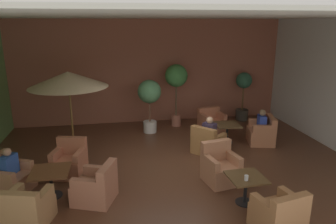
{
  "coord_description": "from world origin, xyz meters",
  "views": [
    {
      "loc": [
        -1.45,
        -7.48,
        3.62
      ],
      "look_at": [
        0.0,
        0.41,
        1.35
      ],
      "focal_mm": 33.79,
      "sensor_mm": 36.0,
      "label": 1
    }
  ],
  "objects": [
    {
      "name": "potted_tree_mid_right",
      "position": [
        3.47,
        3.51,
        1.14
      ],
      "size": [
        0.6,
        0.6,
        1.84
      ],
      "color": "#3B352D",
      "rests_on": "ground_plane"
    },
    {
      "name": "armchair_front_left_north",
      "position": [
        1.38,
        -3.02,
        0.32
      ],
      "size": [
        0.9,
        0.88,
        0.83
      ],
      "color": "#A56E43",
      "rests_on": "ground_plane"
    },
    {
      "name": "armchair_mid_center_south",
      "position": [
        1.2,
        0.62,
        0.3
      ],
      "size": [
        1.08,
        1.08,
        0.83
      ],
      "color": "#AD7743",
      "rests_on": "ground_plane"
    },
    {
      "name": "patron_by_window",
      "position": [
        1.24,
        0.65,
        0.69
      ],
      "size": [
        0.41,
        0.43,
        0.68
      ],
      "color": "#3B2E46",
      "rests_on": "ground_plane"
    },
    {
      "name": "armchair_front_right_south",
      "position": [
        -3.07,
        -2.02,
        0.31
      ],
      "size": [
        0.9,
        0.93,
        0.81
      ],
      "color": "#A5764A",
      "rests_on": "ground_plane"
    },
    {
      "name": "ceiling_slab",
      "position": [
        0.0,
        0.0,
        3.79
      ],
      "size": [
        10.01,
        8.17,
        0.06
      ],
      "primitive_type": "cube",
      "color": "silver",
      "rests_on": "wall_back_brick"
    },
    {
      "name": "wall_back_brick",
      "position": [
        0.0,
        4.05,
        1.88
      ],
      "size": [
        10.01,
        0.08,
        3.76
      ],
      "primitive_type": "cube",
      "color": "#94543F",
      "rests_on": "ground_plane"
    },
    {
      "name": "cafe_table_front_left",
      "position": [
        1.18,
        -2.04,
        0.47
      ],
      "size": [
        0.75,
        0.75,
        0.6
      ],
      "color": "black",
      "rests_on": "ground_plane"
    },
    {
      "name": "patron_with_friend",
      "position": [
        -3.72,
        -0.67,
        0.69
      ],
      "size": [
        0.34,
        0.45,
        0.61
      ],
      "color": "#284995",
      "rests_on": "ground_plane"
    },
    {
      "name": "patron_blue_shirt",
      "position": [
        3.05,
        1.08,
        0.73
      ],
      "size": [
        0.29,
        0.43,
        0.63
      ],
      "color": "#2D43A7",
      "rests_on": "ground_plane"
    },
    {
      "name": "armchair_front_left_east",
      "position": [
        0.98,
        -1.05,
        0.34
      ],
      "size": [
        0.87,
        0.88,
        0.94
      ],
      "color": "#AC7150",
      "rests_on": "ground_plane"
    },
    {
      "name": "armchair_front_right_north",
      "position": [
        -2.54,
        -0.05,
        0.33
      ],
      "size": [
        0.89,
        0.89,
        0.89
      ],
      "color": "#B36649",
      "rests_on": "ground_plane"
    },
    {
      "name": "armchair_front_right_east",
      "position": [
        -3.76,
        -0.65,
        0.31
      ],
      "size": [
        0.99,
        1.0,
        0.85
      ],
      "color": "#B67450",
      "rests_on": "ground_plane"
    },
    {
      "name": "armchair_mid_center_north",
      "position": [
        3.08,
        1.07,
        0.33
      ],
      "size": [
        0.9,
        0.95,
        0.86
      ],
      "color": "#B7714C",
      "rests_on": "ground_plane"
    },
    {
      "name": "ground_plane",
      "position": [
        0.0,
        0.0,
        -0.01
      ],
      "size": [
        10.01,
        8.17,
        0.02
      ],
      "primitive_type": "cube",
      "color": "#523020"
    },
    {
      "name": "potted_tree_left_corner",
      "position": [
        0.82,
        3.26,
        1.68
      ],
      "size": [
        0.79,
        0.79,
        2.23
      ],
      "color": "#AB654E",
      "rests_on": "ground_plane"
    },
    {
      "name": "iced_drink_cup",
      "position": [
        1.1,
        -2.19,
        0.66
      ],
      "size": [
        0.08,
        0.08,
        0.11
      ],
      "primitive_type": "cylinder",
      "color": "white",
      "rests_on": "cafe_table_front_left"
    },
    {
      "name": "armchair_front_right_west",
      "position": [
        -1.86,
        -1.39,
        0.31
      ],
      "size": [
        1.0,
        0.98,
        0.84
      ],
      "color": "#AA694E",
      "rests_on": "ground_plane"
    },
    {
      "name": "cafe_table_front_right",
      "position": [
        -2.81,
        -1.03,
        0.47
      ],
      "size": [
        0.8,
        0.8,
        0.6
      ],
      "color": "black",
      "rests_on": "ground_plane"
    },
    {
      "name": "cafe_table_mid_center",
      "position": [
        2.04,
        1.32,
        0.48
      ],
      "size": [
        0.76,
        0.76,
        0.6
      ],
      "color": "black",
      "rests_on": "ground_plane"
    },
    {
      "name": "armchair_mid_center_east",
      "position": [
        1.88,
        2.39,
        0.3
      ],
      "size": [
        0.88,
        0.89,
        0.8
      ],
      "color": "#B36747",
      "rests_on": "ground_plane"
    },
    {
      "name": "patio_umbrella_tall_red",
      "position": [
        -2.65,
        1.89,
        2.04
      ],
      "size": [
        2.27,
        2.27,
        2.28
      ],
      "color": "#2D2D2D",
      "rests_on": "ground_plane"
    },
    {
      "name": "potted_tree_mid_left",
      "position": [
        -0.2,
        2.74,
        1.25
      ],
      "size": [
        0.78,
        0.78,
        1.81
      ],
      "color": "silver",
      "rests_on": "ground_plane"
    }
  ]
}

